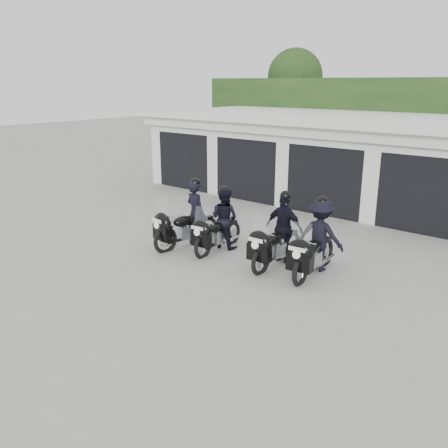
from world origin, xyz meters
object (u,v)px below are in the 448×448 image
Objects in this scene: police_bike_a at (187,219)px; police_bike_c at (280,233)px; police_bike_d at (317,240)px; police_bike_b at (221,222)px.

police_bike_a is 1.02× the size of police_bike_c.
police_bike_d is (0.93, 0.07, 0.01)m from police_bike_c.
police_bike_b is 0.94× the size of police_bike_c.
police_bike_d reaches higher than police_bike_c.
police_bike_d is at bearing 2.71° from police_bike_c.
police_bike_a reaches higher than police_bike_c.
police_bike_a reaches higher than police_bike_b.
police_bike_a is at bearing -170.83° from police_bike_c.
police_bike_c is (1.72, 0.12, 0.05)m from police_bike_b.
police_bike_a is 1.01× the size of police_bike_d.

